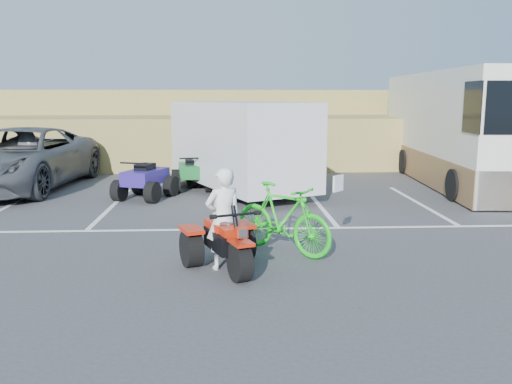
{
  "coord_description": "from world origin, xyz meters",
  "views": [
    {
      "loc": [
        0.33,
        -8.94,
        2.82
      ],
      "look_at": [
        0.86,
        1.33,
        1.0
      ],
      "focal_mm": 38.0,
      "sensor_mm": 36.0,
      "label": 1
    }
  ],
  "objects_px": {
    "rider": "(224,219)",
    "rv_motorhome": "(458,136)",
    "quad_atv_blue": "(146,198)",
    "quad_atv_green": "(192,190)",
    "green_dirt_bike": "(282,218)",
    "grey_pickup": "(20,159)",
    "red_trike_atv": "(227,271)",
    "cargo_trailer": "(239,144)"
  },
  "relations": [
    {
      "from": "green_dirt_bike",
      "to": "quad_atv_blue",
      "type": "height_order",
      "value": "green_dirt_bike"
    },
    {
      "from": "grey_pickup",
      "to": "rv_motorhome",
      "type": "xyz_separation_m",
      "value": [
        13.96,
        0.67,
        0.6
      ]
    },
    {
      "from": "green_dirt_bike",
      "to": "red_trike_atv",
      "type": "bearing_deg",
      "value": 179.06
    },
    {
      "from": "grey_pickup",
      "to": "quad_atv_blue",
      "type": "distance_m",
      "value": 4.57
    },
    {
      "from": "quad_atv_green",
      "to": "rider",
      "type": "bearing_deg",
      "value": -88.88
    },
    {
      "from": "red_trike_atv",
      "to": "rv_motorhome",
      "type": "xyz_separation_m",
      "value": [
        7.6,
        9.01,
        1.53
      ]
    },
    {
      "from": "grey_pickup",
      "to": "green_dirt_bike",
      "type": "bearing_deg",
      "value": -39.71
    },
    {
      "from": "green_dirt_bike",
      "to": "rv_motorhome",
      "type": "height_order",
      "value": "rv_motorhome"
    },
    {
      "from": "rider",
      "to": "rv_motorhome",
      "type": "relative_size",
      "value": 0.17
    },
    {
      "from": "cargo_trailer",
      "to": "rider",
      "type": "bearing_deg",
      "value": -117.49
    },
    {
      "from": "red_trike_atv",
      "to": "rider",
      "type": "height_order",
      "value": "rider"
    },
    {
      "from": "rv_motorhome",
      "to": "quad_atv_blue",
      "type": "relative_size",
      "value": 5.94
    },
    {
      "from": "rv_motorhome",
      "to": "quad_atv_green",
      "type": "relative_size",
      "value": 6.12
    },
    {
      "from": "rider",
      "to": "green_dirt_bike",
      "type": "relative_size",
      "value": 0.79
    },
    {
      "from": "quad_atv_blue",
      "to": "green_dirt_bike",
      "type": "bearing_deg",
      "value": -38.81
    },
    {
      "from": "rider",
      "to": "green_dirt_bike",
      "type": "distance_m",
      "value": 1.39
    },
    {
      "from": "rider",
      "to": "grey_pickup",
      "type": "bearing_deg",
      "value": -72.99
    },
    {
      "from": "rider",
      "to": "cargo_trailer",
      "type": "distance_m",
      "value": 7.3
    },
    {
      "from": "cargo_trailer",
      "to": "quad_atv_green",
      "type": "bearing_deg",
      "value": 137.1
    },
    {
      "from": "red_trike_atv",
      "to": "quad_atv_blue",
      "type": "xyz_separation_m",
      "value": [
        -2.28,
        6.49,
        0.0
      ]
    },
    {
      "from": "rider",
      "to": "quad_atv_blue",
      "type": "distance_m",
      "value": 6.78
    },
    {
      "from": "rv_motorhome",
      "to": "quad_atv_green",
      "type": "distance_m",
      "value": 8.89
    },
    {
      "from": "rider",
      "to": "grey_pickup",
      "type": "relative_size",
      "value": 0.25
    },
    {
      "from": "red_trike_atv",
      "to": "cargo_trailer",
      "type": "bearing_deg",
      "value": 66.63
    },
    {
      "from": "red_trike_atv",
      "to": "green_dirt_bike",
      "type": "relative_size",
      "value": 0.77
    },
    {
      "from": "cargo_trailer",
      "to": "quad_atv_blue",
      "type": "bearing_deg",
      "value": 174.94
    },
    {
      "from": "rider",
      "to": "quad_atv_green",
      "type": "bearing_deg",
      "value": -102.99
    },
    {
      "from": "cargo_trailer",
      "to": "quad_atv_green",
      "type": "height_order",
      "value": "cargo_trailer"
    },
    {
      "from": "rv_motorhome",
      "to": "quad_atv_blue",
      "type": "xyz_separation_m",
      "value": [
        -9.88,
        -2.52,
        -1.53
      ]
    },
    {
      "from": "rider",
      "to": "quad_atv_blue",
      "type": "bearing_deg",
      "value": -91.24
    },
    {
      "from": "grey_pickup",
      "to": "red_trike_atv",
      "type": "bearing_deg",
      "value": -47.57
    },
    {
      "from": "quad_atv_green",
      "to": "green_dirt_bike",
      "type": "bearing_deg",
      "value": -79.55
    },
    {
      "from": "grey_pickup",
      "to": "quad_atv_blue",
      "type": "height_order",
      "value": "grey_pickup"
    },
    {
      "from": "cargo_trailer",
      "to": "rv_motorhome",
      "type": "relative_size",
      "value": 0.61
    },
    {
      "from": "red_trike_atv",
      "to": "cargo_trailer",
      "type": "xyz_separation_m",
      "value": [
        0.36,
        7.41,
        1.44
      ]
    },
    {
      "from": "quad_atv_green",
      "to": "red_trike_atv",
      "type": "bearing_deg",
      "value": -88.63
    },
    {
      "from": "rv_motorhome",
      "to": "grey_pickup",
      "type": "bearing_deg",
      "value": -173.33
    },
    {
      "from": "red_trike_atv",
      "to": "rv_motorhome",
      "type": "relative_size",
      "value": 0.16
    },
    {
      "from": "quad_atv_blue",
      "to": "rider",
      "type": "bearing_deg",
      "value": -50.47
    },
    {
      "from": "green_dirt_bike",
      "to": "cargo_trailer",
      "type": "xyz_separation_m",
      "value": [
        -0.64,
        6.39,
        0.8
      ]
    },
    {
      "from": "rider",
      "to": "rv_motorhome",
      "type": "bearing_deg",
      "value": -151.36
    },
    {
      "from": "rv_motorhome",
      "to": "quad_atv_green",
      "type": "height_order",
      "value": "rv_motorhome"
    }
  ]
}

